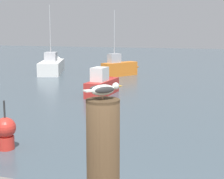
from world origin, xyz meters
name	(u,v)px	position (x,y,z in m)	size (l,w,h in m)	color
mooring_post	(103,157)	(-0.27, -0.37, 1.97)	(0.31, 0.31, 1.10)	#4C3823
seagull	(103,89)	(-0.26, -0.36, 2.61)	(0.30, 0.32, 0.14)	tan
boat_orange	(121,68)	(-6.60, 19.90, 0.58)	(2.27, 3.17, 4.50)	orange
boat_white	(53,65)	(-12.20, 20.28, 0.54)	(3.40, 5.75, 5.13)	silver
boat_red	(104,85)	(-5.20, 12.75, 0.49)	(0.88, 3.22, 1.40)	#B72D28
channel_buoy	(6,132)	(-4.80, 4.25, 0.48)	(0.56, 0.56, 1.33)	red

